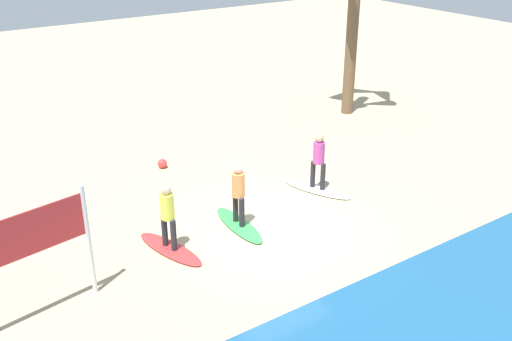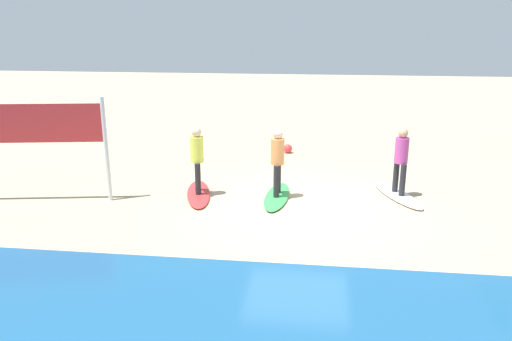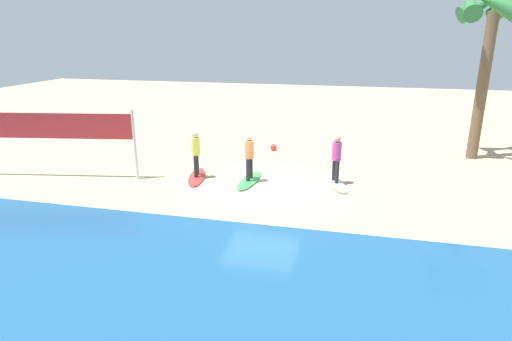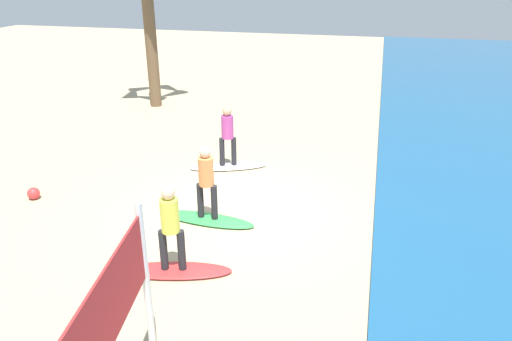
% 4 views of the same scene
% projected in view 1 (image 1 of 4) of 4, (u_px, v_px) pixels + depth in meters
% --- Properties ---
extents(ground_plane, '(60.00, 60.00, 0.00)m').
position_uv_depth(ground_plane, '(268.00, 228.00, 14.75)').
color(ground_plane, tan).
extents(surfboard_white, '(1.29, 2.16, 0.09)m').
position_uv_depth(surfboard_white, '(317.00, 189.00, 16.68)').
color(surfboard_white, white).
rests_on(surfboard_white, ground).
extents(surfer_white, '(0.32, 0.44, 1.64)m').
position_uv_depth(surfer_white, '(319.00, 157.00, 16.26)').
color(surfer_white, '#232328').
rests_on(surfer_white, surfboard_white).
extents(surfboard_green, '(0.68, 2.13, 0.09)m').
position_uv_depth(surfboard_green, '(239.00, 225.00, 14.83)').
color(surfboard_green, green).
rests_on(surfboard_green, ground).
extents(surfer_green, '(0.32, 0.46, 1.64)m').
position_uv_depth(surfer_green, '(238.00, 190.00, 14.42)').
color(surfer_green, '#232328').
rests_on(surfer_green, surfboard_green).
extents(surfboard_red, '(1.04, 2.17, 0.09)m').
position_uv_depth(surfboard_red, '(170.00, 249.00, 13.80)').
color(surfboard_red, red).
rests_on(surfboard_red, ground).
extents(surfer_red, '(0.32, 0.45, 1.64)m').
position_uv_depth(surfer_red, '(168.00, 212.00, 13.39)').
color(surfer_red, '#232328').
rests_on(surfer_red, surfboard_red).
extents(beach_ball, '(0.29, 0.29, 0.29)m').
position_uv_depth(beach_ball, '(162.00, 164.00, 18.08)').
color(beach_ball, '#E53838').
rests_on(beach_ball, ground).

